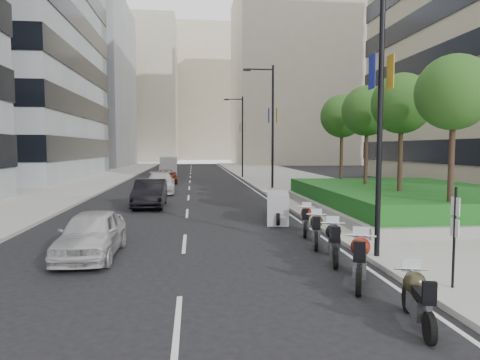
{
  "coord_description": "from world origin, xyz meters",
  "views": [
    {
      "loc": [
        -1.18,
        -11.11,
        3.39
      ],
      "look_at": [
        0.85,
        7.21,
        2.0
      ],
      "focal_mm": 32.0,
      "sensor_mm": 36.0,
      "label": 1
    }
  ],
  "objects": [
    {
      "name": "lane_edge",
      "position": [
        3.7,
        30.0,
        0.01
      ],
      "size": [
        0.12,
        100.0,
        0.01
      ],
      "primitive_type": "cube",
      "color": "silver",
      "rests_on": "ground"
    },
    {
      "name": "tree_1",
      "position": [
        8.5,
        8.0,
        5.42
      ],
      "size": [
        2.8,
        2.8,
        6.3
      ],
      "color": "#332319",
      "rests_on": "planter"
    },
    {
      "name": "car_a",
      "position": [
        -4.34,
        2.45,
        0.72
      ],
      "size": [
        1.71,
        4.22,
        1.44
      ],
      "primitive_type": "imported",
      "rotation": [
        0.0,
        0.0,
        -0.0
      ],
      "color": "#B7B7B9",
      "rests_on": "ground"
    },
    {
      "name": "building_grey_far",
      "position": [
        -24.0,
        70.0,
        15.0
      ],
      "size": [
        22.0,
        26.0,
        30.0
      ],
      "primitive_type": "cube",
      "color": "gray",
      "rests_on": "ground"
    },
    {
      "name": "building_cream_right",
      "position": [
        22.0,
        80.0,
        18.0
      ],
      "size": [
        28.0,
        24.0,
        36.0
      ],
      "primitive_type": "cube",
      "color": "#B7AD93",
      "rests_on": "ground"
    },
    {
      "name": "car_b",
      "position": [
        -3.63,
        13.72,
        0.79
      ],
      "size": [
        1.68,
        4.79,
        1.58
      ],
      "primitive_type": "imported",
      "rotation": [
        0.0,
        0.0,
        -0.0
      ],
      "color": "black",
      "rests_on": "ground"
    },
    {
      "name": "car_c",
      "position": [
        -3.64,
        21.28,
        0.77
      ],
      "size": [
        2.32,
        5.36,
        1.54
      ],
      "primitive_type": "imported",
      "rotation": [
        0.0,
        0.0,
        0.03
      ],
      "color": "#B5B5B7",
      "rests_on": "ground"
    },
    {
      "name": "sidewalk_left",
      "position": [
        -12.0,
        30.0,
        0.07
      ],
      "size": [
        8.0,
        100.0,
        0.15
      ],
      "primitive_type": "cube",
      "color": "#9E9B93",
      "rests_on": "ground"
    },
    {
      "name": "motorcycle_6",
      "position": [
        2.83,
        10.03,
        0.6
      ],
      "size": [
        0.75,
        2.26,
        1.13
      ],
      "rotation": [
        0.0,
        0.0,
        1.45
      ],
      "color": "black",
      "rests_on": "ground"
    },
    {
      "name": "tree_2",
      "position": [
        8.5,
        12.0,
        5.42
      ],
      "size": [
        2.8,
        2.8,
        6.3
      ],
      "color": "#332319",
      "rests_on": "planter"
    },
    {
      "name": "lamp_post_2",
      "position": [
        4.14,
        36.0,
        5.07
      ],
      "size": [
        2.34,
        0.45,
        9.0
      ],
      "color": "black",
      "rests_on": "ground"
    },
    {
      "name": "building_cream_centre",
      "position": [
        2.0,
        120.0,
        19.0
      ],
      "size": [
        30.0,
        24.0,
        38.0
      ],
      "primitive_type": "cube",
      "color": "#B7AD93",
      "rests_on": "ground"
    },
    {
      "name": "motorcycle_0",
      "position": [
        3.04,
        -3.62,
        0.53
      ],
      "size": [
        0.74,
        1.98,
        1.0
      ],
      "rotation": [
        0.0,
        0.0,
        1.33
      ],
      "color": "black",
      "rests_on": "ground"
    },
    {
      "name": "building_cream_left",
      "position": [
        -18.0,
        100.0,
        17.0
      ],
      "size": [
        26.0,
        24.0,
        34.0
      ],
      "primitive_type": "cube",
      "color": "#B7AD93",
      "rests_on": "ground"
    },
    {
      "name": "hedge",
      "position": [
        10.0,
        10.0,
        0.95
      ],
      "size": [
        9.4,
        13.4,
        0.8
      ],
      "primitive_type": "cube",
      "color": "#144112",
      "rests_on": "planter"
    },
    {
      "name": "delivery_van",
      "position": [
        -4.25,
        43.66,
        1.06
      ],
      "size": [
        2.33,
        5.52,
        2.27
      ],
      "rotation": [
        0.0,
        0.0,
        0.05
      ],
      "color": "#AEAEB0",
      "rests_on": "ground"
    },
    {
      "name": "ground",
      "position": [
        0.0,
        0.0,
        0.0
      ],
      "size": [
        160.0,
        160.0,
        0.0
      ],
      "primitive_type": "plane",
      "color": "black",
      "rests_on": "ground"
    },
    {
      "name": "car_d",
      "position": [
        -3.76,
        30.32,
        0.64
      ],
      "size": [
        2.36,
        4.71,
        1.28
      ],
      "primitive_type": "imported",
      "rotation": [
        0.0,
        0.0,
        0.05
      ],
      "color": "maroon",
      "rests_on": "ground"
    },
    {
      "name": "motorcycle_3",
      "position": [
        3.07,
        3.18,
        0.55
      ],
      "size": [
        0.84,
        2.03,
        1.04
      ],
      "rotation": [
        0.0,
        0.0,
        1.28
      ],
      "color": "black",
      "rests_on": "ground"
    },
    {
      "name": "sidewalk_right",
      "position": [
        9.0,
        30.0,
        0.07
      ],
      "size": [
        10.0,
        100.0,
        0.15
      ],
      "primitive_type": "cube",
      "color": "#9E9B93",
      "rests_on": "ground"
    },
    {
      "name": "tree_0",
      "position": [
        8.5,
        4.0,
        5.42
      ],
      "size": [
        2.8,
        2.8,
        6.3
      ],
      "color": "#332319",
      "rests_on": "planter"
    },
    {
      "name": "motorcycle_5",
      "position": [
        2.63,
        7.74,
        0.69
      ],
      "size": [
        1.34,
        2.42,
        1.39
      ],
      "rotation": [
        0.0,
        0.0,
        1.38
      ],
      "color": "black",
      "rests_on": "ground"
    },
    {
      "name": "tree_3",
      "position": [
        8.5,
        16.0,
        5.42
      ],
      "size": [
        2.8,
        2.8,
        6.3
      ],
      "color": "#332319",
      "rests_on": "planter"
    },
    {
      "name": "planter",
      "position": [
        10.0,
        10.0,
        0.35
      ],
      "size": [
        10.0,
        14.0,
        0.4
      ],
      "primitive_type": "cube",
      "color": "gray",
      "rests_on": "sidewalk_right"
    },
    {
      "name": "parking_sign",
      "position": [
        4.8,
        -2.0,
        1.46
      ],
      "size": [
        0.06,
        0.32,
        2.5
      ],
      "color": "black",
      "rests_on": "ground"
    },
    {
      "name": "lane_centre",
      "position": [
        -1.5,
        30.0,
        0.01
      ],
      "size": [
        0.12,
        100.0,
        0.01
      ],
      "primitive_type": "cube",
      "color": "silver",
      "rests_on": "ground"
    },
    {
      "name": "lamp_post_0",
      "position": [
        4.14,
        1.0,
        5.07
      ],
      "size": [
        2.34,
        0.45,
        9.0
      ],
      "color": "black",
      "rests_on": "ground"
    },
    {
      "name": "motorcycle_1",
      "position": [
        2.93,
        -1.07,
        0.61
      ],
      "size": [
        1.1,
        2.16,
        1.14
      ],
      "rotation": [
        0.0,
        0.0,
        1.16
      ],
      "color": "black",
      "rests_on": "ground"
    },
    {
      "name": "motorcycle_2",
      "position": [
        2.99,
        1.1,
        0.58
      ],
      "size": [
        0.83,
        2.14,
        1.09
      ],
      "rotation": [
        0.0,
        0.0,
        1.31
      ],
      "color": "black",
      "rests_on": "ground"
    },
    {
      "name": "motorcycle_4",
      "position": [
        3.25,
        5.2,
        0.54
      ],
      "size": [
        0.84,
        1.98,
        1.02
      ],
      "rotation": [
        0.0,
        0.0,
        1.27
      ],
      "color": "black",
      "rests_on": "ground"
    },
    {
      "name": "lamp_post_1",
      "position": [
        4.14,
        18.0,
        5.07
      ],
      "size": [
        2.34,
        0.45,
        9.0
      ],
      "color": "black",
      "rests_on": "ground"
    }
  ]
}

